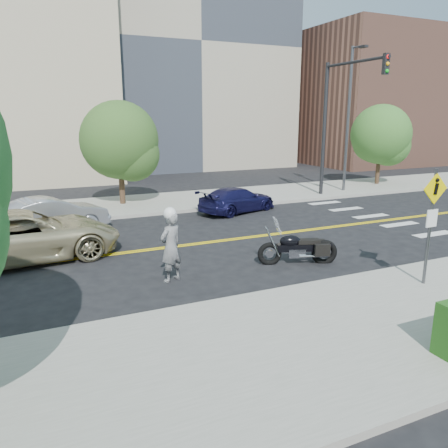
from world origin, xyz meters
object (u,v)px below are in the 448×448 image
object	(u,v)px
parked_car_silver	(51,215)
parked_car_blue	(237,200)
pedestrian_sign	(432,216)
motorcycle	(298,241)
suv	(25,236)
motorcyclist	(171,245)

from	to	relation	value
parked_car_silver	parked_car_blue	distance (m)	8.22
pedestrian_sign	parked_car_silver	world-z (taller)	pedestrian_sign
motorcycle	parked_car_silver	world-z (taller)	motorcycle
parked_car_blue	suv	bearing A→B (deg)	93.73
parked_car_silver	motorcycle	bearing A→B (deg)	-153.61
motorcyclist	parked_car_silver	size ratio (longest dim) A/B	0.48
motorcyclist	parked_car_silver	bearing A→B (deg)	-95.74
suv	motorcyclist	bearing A→B (deg)	-141.81
motorcycle	parked_car_blue	size ratio (longest dim) A/B	0.59
motorcyclist	parked_car_silver	world-z (taller)	motorcyclist
pedestrian_sign	parked_car_silver	size ratio (longest dim) A/B	0.70
motorcycle	parked_car_silver	xyz separation A→B (m)	(-6.63, 6.93, -0.02)
motorcycle	suv	world-z (taller)	suv
motorcycle	parked_car_blue	xyz separation A→B (m)	(1.57, 7.45, -0.14)
pedestrian_sign	parked_car_blue	bearing A→B (deg)	91.66
suv	pedestrian_sign	bearing A→B (deg)	-133.05
pedestrian_sign	suv	distance (m)	11.69
motorcycle	suv	size ratio (longest dim) A/B	0.41
suv	parked_car_silver	xyz separation A→B (m)	(0.92, 3.17, -0.09)
pedestrian_sign	parked_car_blue	xyz separation A→B (m)	(-0.31, 10.51, -1.37)
suv	parked_car_silver	bearing A→B (deg)	-23.28
motorcyclist	parked_car_blue	xyz separation A→B (m)	(5.53, 7.24, -0.44)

